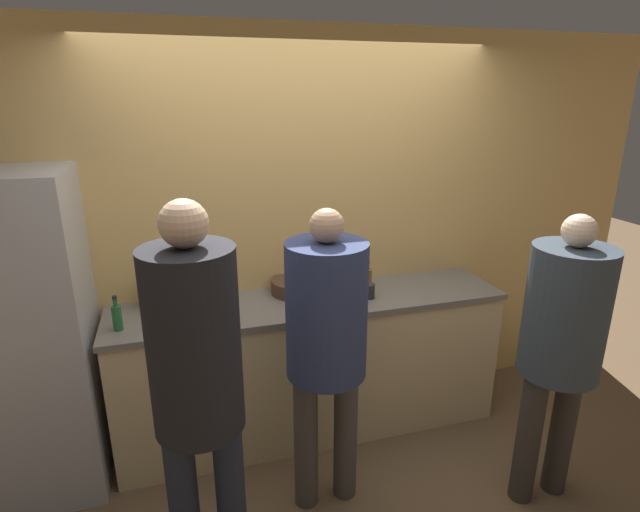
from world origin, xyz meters
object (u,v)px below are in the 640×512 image
(cup_black, at_px, (368,291))
(bottle_amber, at_px, (367,278))
(refrigerator, at_px, (22,341))
(bottle_green, at_px, (117,317))
(utensil_crock, at_px, (195,296))
(person_left, at_px, (197,376))
(fruit_bowl, at_px, (298,285))
(person_right, at_px, (562,334))
(potted_plant, at_px, (155,286))
(person_center, at_px, (326,332))

(cup_black, bearing_deg, bottle_amber, 72.41)
(bottle_amber, bearing_deg, refrigerator, -177.11)
(bottle_green, bearing_deg, utensil_crock, 23.38)
(person_left, relative_size, cup_black, 19.73)
(bottle_green, height_order, cup_black, bottle_green)
(fruit_bowl, height_order, bottle_amber, bottle_amber)
(person_right, distance_m, bottle_amber, 1.22)
(bottle_green, bearing_deg, potted_plant, 54.29)
(person_right, bearing_deg, utensil_crock, 149.94)
(person_left, xyz_separation_m, fruit_bowl, (0.71, 1.14, -0.12))
(utensil_crock, bearing_deg, cup_black, -8.30)
(utensil_crock, xyz_separation_m, bottle_green, (-0.43, -0.18, 0.00))
(utensil_crock, bearing_deg, person_right, -30.06)
(potted_plant, bearing_deg, utensil_crock, -21.99)
(bottle_amber, height_order, potted_plant, potted_plant)
(person_right, relative_size, bottle_amber, 8.31)
(person_left, bearing_deg, bottle_amber, 42.51)
(refrigerator, distance_m, person_left, 1.32)
(fruit_bowl, relative_size, cup_black, 3.78)
(person_left, height_order, utensil_crock, person_left)
(potted_plant, bearing_deg, person_center, -44.00)
(person_left, height_order, fruit_bowl, person_left)
(refrigerator, distance_m, potted_plant, 0.75)
(person_right, bearing_deg, cup_black, 129.30)
(person_center, bearing_deg, refrigerator, 158.60)
(refrigerator, relative_size, fruit_bowl, 5.23)
(person_left, height_order, potted_plant, person_left)
(refrigerator, xyz_separation_m, cup_black, (2.00, -0.04, 0.07))
(bottle_green, xyz_separation_m, bottle_amber, (1.54, 0.17, -0.00))
(refrigerator, xyz_separation_m, bottle_green, (0.50, -0.07, 0.11))
(fruit_bowl, height_order, potted_plant, potted_plant)
(person_left, distance_m, person_center, 0.75)
(refrigerator, xyz_separation_m, fruit_bowl, (1.59, 0.18, 0.08))
(utensil_crock, height_order, bottle_green, utensil_crock)
(refrigerator, xyz_separation_m, bottle_amber, (2.04, 0.10, 0.11))
(person_left, xyz_separation_m, bottle_green, (-0.38, 0.89, -0.09))
(person_left, relative_size, person_center, 1.09)
(person_right, relative_size, utensil_crock, 5.59)
(refrigerator, relative_size, potted_plant, 7.56)
(fruit_bowl, relative_size, bottle_green, 1.74)
(person_left, xyz_separation_m, bottle_amber, (1.16, 1.06, -0.09))
(person_right, bearing_deg, bottle_green, 158.99)
(bottle_amber, bearing_deg, person_right, -56.59)
(cup_black, bearing_deg, utensil_crock, 171.70)
(person_center, height_order, bottle_amber, person_center)
(refrigerator, distance_m, utensil_crock, 0.94)
(person_left, bearing_deg, bottle_green, 113.16)
(person_left, bearing_deg, person_right, 1.28)
(bottle_green, xyz_separation_m, potted_plant, (0.20, 0.28, 0.05))
(person_right, bearing_deg, person_left, -178.72)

